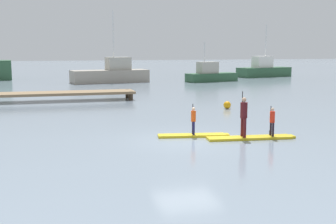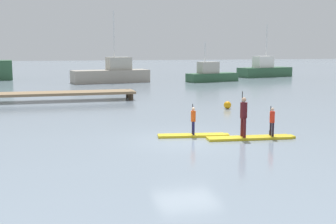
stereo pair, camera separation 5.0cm
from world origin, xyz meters
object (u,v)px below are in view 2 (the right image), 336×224
at_px(paddleboard_far, 251,138).
at_px(paddler_adult, 244,114).
at_px(trawler_grey_distant, 264,70).
at_px(mooring_buoy_mid, 227,105).
at_px(paddleboard_near, 193,135).
at_px(fishing_boat_green_midground, 112,74).
at_px(paddler_child_solo, 193,119).
at_px(paddler_child_front, 272,120).
at_px(motor_boat_small_navy, 211,75).

height_order(paddleboard_far, paddler_adult, paddler_adult).
relative_size(trawler_grey_distant, mooring_buoy_mid, 16.80).
bearing_deg(paddler_adult, paddleboard_near, 150.30).
height_order(fishing_boat_green_midground, mooring_buoy_mid, fishing_boat_green_midground).
distance_m(paddleboard_near, paddleboard_far, 2.36).
xyz_separation_m(paddler_child_solo, trawler_grey_distant, (21.00, 34.50, 0.15)).
bearing_deg(trawler_grey_distant, mooring_buoy_mid, -121.20).
distance_m(paddler_adult, mooring_buoy_mid, 9.05).
bearing_deg(paddler_adult, paddler_child_solo, 150.03).
xyz_separation_m(paddleboard_near, paddler_child_front, (2.99, -1.13, 0.70)).
bearing_deg(paddler_adult, trawler_grey_distant, 61.59).
bearing_deg(paddler_child_solo, trawler_grey_distant, 58.67).
bearing_deg(fishing_boat_green_midground, paddleboard_far, -87.33).
bearing_deg(trawler_grey_distant, paddler_adult, -118.41).
relative_size(paddleboard_near, motor_boat_small_navy, 0.49).
bearing_deg(motor_boat_small_navy, paddleboard_near, -111.84).
relative_size(paddler_child_solo, paddler_child_front, 1.04).
relative_size(fishing_boat_green_midground, motor_boat_small_navy, 1.39).
height_order(paddleboard_near, motor_boat_small_navy, motor_boat_small_navy).
bearing_deg(mooring_buoy_mid, paddler_child_solo, -121.78).
distance_m(paddler_child_solo, fishing_boat_green_midground, 30.10).
bearing_deg(paddleboard_near, trawler_grey_distant, 58.69).
xyz_separation_m(paddleboard_far, motor_boat_small_navy, (9.36, 29.67, 0.71)).
relative_size(paddleboard_near, paddleboard_far, 0.82).
relative_size(paddleboard_far, mooring_buoy_mid, 8.00).
relative_size(paddler_adult, motor_boat_small_navy, 0.30).
height_order(paddler_child_solo, fishing_boat_green_midground, fishing_boat_green_midground).
distance_m(fishing_boat_green_midground, trawler_grey_distant, 20.81).
distance_m(paddler_child_front, motor_boat_small_navy, 30.93).
xyz_separation_m(paddleboard_near, paddler_adult, (1.78, -1.02, 0.97)).
distance_m(paddleboard_near, motor_boat_small_navy, 30.84).
distance_m(paddler_adult, motor_boat_small_navy, 31.17).
distance_m(fishing_boat_green_midground, mooring_buoy_mid, 22.93).
distance_m(paddleboard_near, fishing_boat_green_midground, 30.12).
distance_m(paddleboard_far, motor_boat_small_navy, 31.12).
relative_size(paddleboard_far, paddler_child_front, 3.03).
xyz_separation_m(paddler_child_solo, paddler_adult, (1.78, -1.03, 0.28)).
distance_m(trawler_grey_distant, mooring_buoy_mid, 31.55).
xyz_separation_m(paddler_child_solo, mooring_buoy_mid, (4.66, 7.52, -0.51)).
height_order(paddler_adult, trawler_grey_distant, trawler_grey_distant).
relative_size(fishing_boat_green_midground, trawler_grey_distant, 1.10).
bearing_deg(paddler_child_solo, motor_boat_small_navy, 68.15).
height_order(paddler_child_front, fishing_boat_green_midground, fishing_boat_green_midground).
bearing_deg(paddleboard_far, paddler_adult, 172.96).
bearing_deg(paddler_child_solo, mooring_buoy_mid, 58.22).
relative_size(paddleboard_far, fishing_boat_green_midground, 0.43).
height_order(paddler_child_solo, paddler_child_front, paddler_child_solo).
xyz_separation_m(paddler_child_solo, fishing_boat_green_midground, (0.66, 30.09, 0.18)).
xyz_separation_m(paddleboard_near, paddler_child_solo, (-0.00, 0.01, 0.69)).
bearing_deg(paddler_child_front, paddleboard_far, 174.86).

